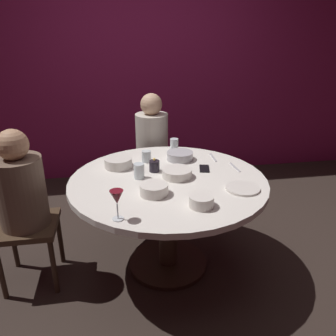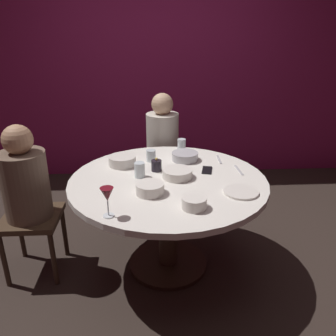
# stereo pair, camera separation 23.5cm
# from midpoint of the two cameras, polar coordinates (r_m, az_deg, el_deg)

# --- Properties ---
(ground_plane) EXTENTS (8.00, 8.00, 0.00)m
(ground_plane) POSITION_cam_midpoint_polar(r_m,az_deg,el_deg) (2.76, -2.52, -15.88)
(ground_plane) COLOR #2D231E
(back_wall) EXTENTS (6.00, 0.10, 2.60)m
(back_wall) POSITION_cam_midpoint_polar(r_m,az_deg,el_deg) (4.07, -6.27, 16.55)
(back_wall) COLOR maroon
(back_wall) RESTS_ON ground
(dining_table) EXTENTS (1.38, 1.38, 0.74)m
(dining_table) POSITION_cam_midpoint_polar(r_m,az_deg,el_deg) (2.44, -2.76, -4.93)
(dining_table) COLOR silver
(dining_table) RESTS_ON ground
(seated_diner_left) EXTENTS (0.40, 0.40, 1.14)m
(seated_diner_left) POSITION_cam_midpoint_polar(r_m,az_deg,el_deg) (2.49, -25.97, -3.78)
(seated_diner_left) COLOR #3F2D1E
(seated_diner_left) RESTS_ON ground
(seated_diner_back) EXTENTS (0.40, 0.40, 1.17)m
(seated_diner_back) POSITION_cam_midpoint_polar(r_m,az_deg,el_deg) (3.26, -4.78, 4.66)
(seated_diner_back) COLOR #3F2D1E
(seated_diner_back) RESTS_ON ground
(candle_holder) EXTENTS (0.08, 0.08, 0.10)m
(candle_holder) POSITION_cam_midpoint_polar(r_m,az_deg,el_deg) (2.49, -5.00, 0.29)
(candle_holder) COLOR black
(candle_holder) RESTS_ON dining_table
(wine_glass) EXTENTS (0.08, 0.08, 0.18)m
(wine_glass) POSITION_cam_midpoint_polar(r_m,az_deg,el_deg) (1.87, -12.19, -5.13)
(wine_glass) COLOR silver
(wine_glass) RESTS_ON dining_table
(dinner_plate) EXTENTS (0.23, 0.23, 0.01)m
(dinner_plate) POSITION_cam_midpoint_polar(r_m,az_deg,el_deg) (2.25, 9.54, -3.44)
(dinner_plate) COLOR silver
(dinner_plate) RESTS_ON dining_table
(cell_phone) EXTENTS (0.10, 0.15, 0.01)m
(cell_phone) POSITION_cam_midpoint_polar(r_m,az_deg,el_deg) (2.54, 3.50, -0.15)
(cell_phone) COLOR black
(cell_phone) RESTS_ON dining_table
(bowl_serving_large) EXTENTS (0.21, 0.21, 0.06)m
(bowl_serving_large) POSITION_cam_midpoint_polar(r_m,az_deg,el_deg) (2.71, -0.46, 2.02)
(bowl_serving_large) COLOR #B7B7BC
(bowl_serving_large) RESTS_ON dining_table
(bowl_salad_center) EXTENTS (0.18, 0.18, 0.07)m
(bowl_salad_center) POSITION_cam_midpoint_polar(r_m,az_deg,el_deg) (2.15, -5.51, -3.65)
(bowl_salad_center) COLOR silver
(bowl_salad_center) RESTS_ON dining_table
(bowl_small_white) EXTENTS (0.21, 0.21, 0.06)m
(bowl_small_white) POSITION_cam_midpoint_polar(r_m,az_deg,el_deg) (2.39, -1.30, -0.91)
(bowl_small_white) COLOR silver
(bowl_small_white) RESTS_ON dining_table
(bowl_sauce_side) EXTENTS (0.21, 0.21, 0.07)m
(bowl_sauce_side) POSITION_cam_midpoint_polar(r_m,az_deg,el_deg) (2.60, -10.91, 0.85)
(bowl_sauce_side) COLOR silver
(bowl_sauce_side) RESTS_ON dining_table
(bowl_rice_portion) EXTENTS (0.15, 0.15, 0.07)m
(bowl_rice_portion) POSITION_cam_midpoint_polar(r_m,az_deg,el_deg) (2.00, 2.30, -5.67)
(bowl_rice_portion) COLOR silver
(bowl_rice_portion) RESTS_ON dining_table
(cup_near_candle) EXTENTS (0.07, 0.07, 0.09)m
(cup_near_candle) POSITION_cam_midpoint_polar(r_m,az_deg,el_deg) (2.67, -6.17, 1.91)
(cup_near_candle) COLOR silver
(cup_near_candle) RESTS_ON dining_table
(cup_by_left_diner) EXTENTS (0.07, 0.07, 0.11)m
(cup_by_left_diner) POSITION_cam_midpoint_polar(r_m,az_deg,el_deg) (2.38, -7.71, -0.57)
(cup_by_left_diner) COLOR silver
(cup_by_left_diner) RESTS_ON dining_table
(cup_by_right_diner) EXTENTS (0.07, 0.07, 0.10)m
(cup_by_right_diner) POSITION_cam_midpoint_polar(r_m,az_deg,el_deg) (2.90, -1.26, 3.90)
(cup_by_right_diner) COLOR silver
(cup_by_right_diner) RESTS_ON dining_table
(fork_near_plate) EXTENTS (0.03, 0.18, 0.01)m
(fork_near_plate) POSITION_cam_midpoint_polar(r_m,az_deg,el_deg) (2.59, 8.66, 0.07)
(fork_near_plate) COLOR #B7B7BC
(fork_near_plate) RESTS_ON dining_table
(knife_near_plate) EXTENTS (0.02, 0.18, 0.01)m
(knife_near_plate) POSITION_cam_midpoint_polar(r_m,az_deg,el_deg) (2.76, 5.21, 1.72)
(knife_near_plate) COLOR #B7B7BC
(knife_near_plate) RESTS_ON dining_table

